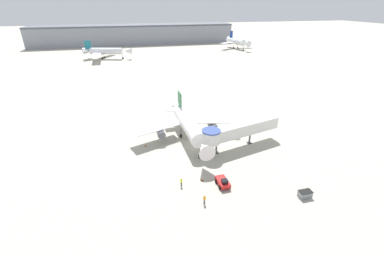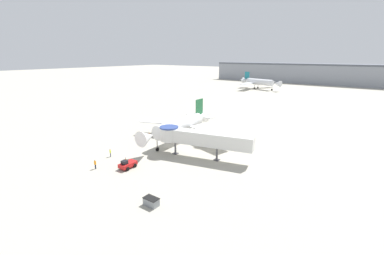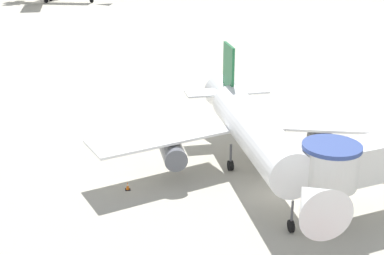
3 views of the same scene
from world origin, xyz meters
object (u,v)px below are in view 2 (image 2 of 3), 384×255
service_container_gray (151,202)px  background_jet_teal_tail (259,82)px  pushback_tug_red (127,164)px  traffic_cone_near_nose (126,159)px  ground_crew_marshaller (95,164)px  ground_crew_wing_walker (110,152)px  jet_bridge (198,138)px  traffic_cone_port_wing (149,133)px  main_airplane (181,125)px

service_container_gray → background_jet_teal_tail: bearing=106.2°
pushback_tug_red → traffic_cone_near_nose: pushback_tug_red is taller
ground_crew_marshaller → ground_crew_wing_walker: ground_crew_marshaller is taller
traffic_cone_near_nose → ground_crew_marshaller: size_ratio=0.38×
pushback_tug_red → ground_crew_marshaller: (-4.71, -3.84, 0.27)m
pushback_tug_red → traffic_cone_near_nose: size_ratio=5.01×
ground_crew_marshaller → background_jet_teal_tail: background_jet_teal_tail is taller
service_container_gray → ground_crew_wing_walker: ground_crew_wing_walker is taller
pushback_tug_red → traffic_cone_near_nose: (-3.31, 2.26, -0.45)m
jet_bridge → pushback_tug_red: bearing=-135.3°
pushback_tug_red → traffic_cone_port_wing: pushback_tug_red is taller
jet_bridge → ground_crew_wing_walker: jet_bridge is taller
pushback_tug_red → background_jet_teal_tail: size_ratio=0.11×
ground_crew_wing_walker → background_jet_teal_tail: size_ratio=0.06×
service_container_gray → traffic_cone_near_nose: 18.32m
ground_crew_marshaller → pushback_tug_red: bearing=31.7°
pushback_tug_red → service_container_gray: 14.34m
jet_bridge → service_container_gray: jet_bridge is taller
traffic_cone_port_wing → ground_crew_wing_walker: 17.31m
jet_bridge → ground_crew_marshaller: jet_bridge is taller
main_airplane → traffic_cone_near_nose: main_airplane is taller
service_container_gray → background_jet_teal_tail: size_ratio=0.07×
main_airplane → traffic_cone_near_nose: bearing=-96.4°
pushback_tug_red → ground_crew_wing_walker: (-7.51, 1.67, 0.23)m
traffic_cone_near_nose → background_jet_teal_tail: size_ratio=0.02×
main_airplane → traffic_cone_near_nose: 17.19m
background_jet_teal_tail → ground_crew_marshaller: bearing=-154.9°
traffic_cone_near_nose → traffic_cone_port_wing: (-9.39, 15.91, -0.01)m
service_container_gray → ground_crew_marshaller: bearing=171.6°
service_container_gray → ground_crew_wing_walker: (-20.33, 8.09, 0.41)m
traffic_cone_port_wing → main_airplane: bearing=4.5°
main_airplane → service_container_gray: size_ratio=12.10×
traffic_cone_near_nose → main_airplane: bearing=85.7°
main_airplane → jet_bridge: 11.68m
jet_bridge → background_jet_teal_tail: size_ratio=0.64×
service_container_gray → ground_crew_marshaller: size_ratio=1.26×
main_airplane → ground_crew_wing_walker: bearing=-109.6°
pushback_tug_red → ground_crew_marshaller: size_ratio=1.93×
service_container_gray → traffic_cone_port_wing: bearing=136.1°
jet_bridge → pushback_tug_red: size_ratio=5.70×
service_container_gray → background_jet_teal_tail: 142.37m
jet_bridge → traffic_cone_near_nose: bearing=-150.7°
service_container_gray → background_jet_teal_tail: background_jet_teal_tail is taller
traffic_cone_near_nose → ground_crew_wing_walker: size_ratio=0.40×
ground_crew_marshaller → ground_crew_wing_walker: bearing=109.4°
ground_crew_marshaller → background_jet_teal_tail: 135.94m
ground_crew_marshaller → ground_crew_wing_walker: size_ratio=1.04×
main_airplane → traffic_cone_port_wing: (-10.64, -0.84, -3.70)m
ground_crew_wing_walker → traffic_cone_near_nose: bearing=54.7°
pushback_tug_red → jet_bridge: bearing=55.8°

